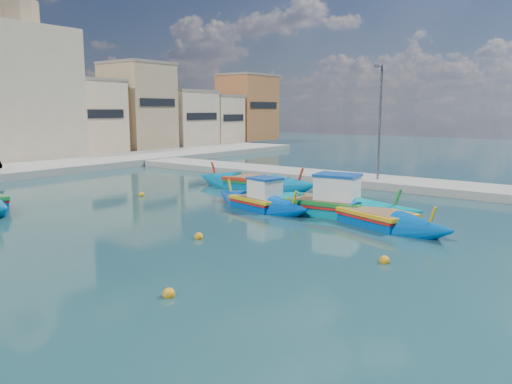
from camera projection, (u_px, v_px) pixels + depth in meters
ground at (327, 268)px, 16.35m from camera, size 160.00×160.00×0.00m
east_quay at (473, 190)px, 30.42m from camera, size 4.00×70.00×0.50m
church_block at (7, 74)px, 46.76m from camera, size 10.00×10.00×19.10m
quay_street_lamp at (379, 122)px, 32.90m from camera, size 1.18×0.16×8.00m
luzzu_turquoise_cabin at (327, 206)px, 24.81m from camera, size 3.33×9.95×3.14m
luzzu_blue_cabin at (260, 203)px, 26.12m from camera, size 3.32×7.48×2.58m
luzzu_cyan_mid at (255, 184)px, 32.79m from camera, size 3.30×9.46×2.74m
luzzu_blue_south at (377, 220)px, 22.42m from camera, size 4.41×8.34×2.36m
mooring_buoys at (220, 226)px, 21.83m from camera, size 24.27×17.26×0.36m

